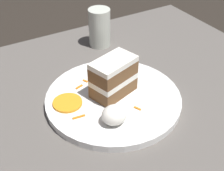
{
  "coord_description": "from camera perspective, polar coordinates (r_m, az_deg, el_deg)",
  "views": [
    {
      "loc": [
        0.28,
        0.45,
        0.49
      ],
      "look_at": [
        0.0,
        -0.03,
        0.08
      ],
      "focal_mm": 50.0,
      "sensor_mm": 36.0,
      "label": 1
    }
  ],
  "objects": [
    {
      "name": "ground_plane",
      "position": [
        0.72,
        1.26,
        -6.3
      ],
      "size": [
        6.0,
        6.0,
        0.0
      ],
      "primitive_type": "plane",
      "color": "black",
      "rests_on": "ground"
    },
    {
      "name": "dining_table",
      "position": [
        0.71,
        1.28,
        -5.22
      ],
      "size": [
        0.95,
        0.82,
        0.04
      ],
      "primitive_type": "cube",
      "color": "#56514C",
      "rests_on": "ground"
    },
    {
      "name": "plate",
      "position": [
        0.71,
        -0.0,
        -2.53
      ],
      "size": [
        0.31,
        0.31,
        0.02
      ],
      "primitive_type": "cylinder",
      "color": "white",
      "rests_on": "dining_table"
    },
    {
      "name": "cake_slice",
      "position": [
        0.69,
        0.26,
        1.55
      ],
      "size": [
        0.11,
        0.09,
        0.09
      ],
      "rotation": [
        0.0,
        0.0,
        1.87
      ],
      "color": "brown",
      "rests_on": "plate"
    },
    {
      "name": "cream_dollop",
      "position": [
        0.63,
        0.41,
        -5.39
      ],
      "size": [
        0.05,
        0.05,
        0.04
      ],
      "primitive_type": "ellipsoid",
      "color": "white",
      "rests_on": "plate"
    },
    {
      "name": "orange_garnish",
      "position": [
        0.69,
        -8.14,
        -3.15
      ],
      "size": [
        0.07,
        0.07,
        0.01
      ],
      "primitive_type": "cylinder",
      "color": "orange",
      "rests_on": "plate"
    },
    {
      "name": "carrot_shreds_scatter",
      "position": [
        0.71,
        -2.75,
        -1.61
      ],
      "size": [
        0.15,
        0.16,
        0.0
      ],
      "color": "orange",
      "rests_on": "plate"
    },
    {
      "name": "drinking_glass",
      "position": [
        0.91,
        -2.29,
        10.1
      ],
      "size": [
        0.06,
        0.06,
        0.11
      ],
      "color": "beige",
      "rests_on": "dining_table"
    }
  ]
}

